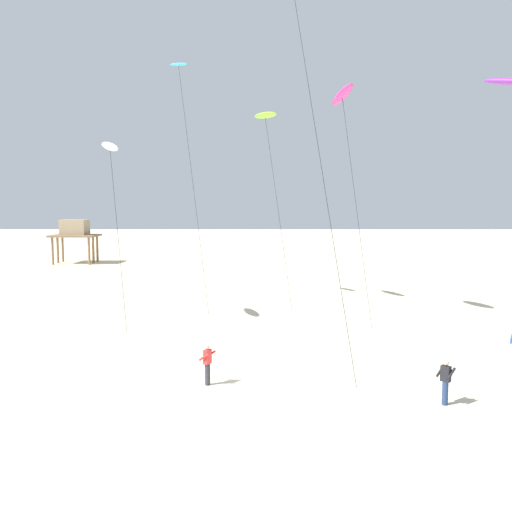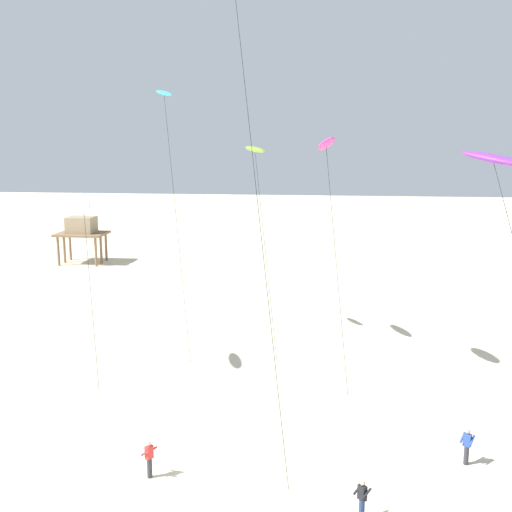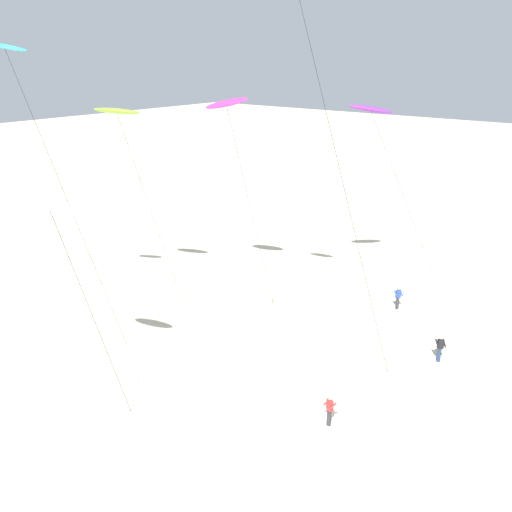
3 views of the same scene
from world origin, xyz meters
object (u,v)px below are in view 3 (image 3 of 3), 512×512
Objects in this scene: kite_flyer_nearest at (398,297)px; kite_flyer_middle at (440,348)px; kite_magenta at (227,104)px; kite_white at (49,206)px; kite_purple at (371,110)px; kite_flyer_furthest at (329,410)px; kite_cyan at (7,53)px; kite_lime at (117,112)px.

kite_flyer_middle is (-4.85, -4.77, 0.00)m from kite_flyer_nearest.
kite_magenta is 1.30× the size of kite_white.
kite_magenta reaches higher than kite_flyer_middle.
kite_purple is (21.65, -4.43, 2.72)m from kite_white.
kite_flyer_furthest is (6.70, -10.86, -9.71)m from kite_white.
kite_flyer_nearest is (6.53, -9.95, -13.00)m from kite_magenta.
kite_flyer_furthest is at bearing -169.02° from kite_flyer_nearest.
kite_cyan is 1.27× the size of kite_purple.
kite_purple is at bearing 54.52° from kite_flyer_middle.
kite_cyan is at bearing 67.46° from kite_white.
kite_magenta is at bearing 7.17° from kite_white.
kite_magenta is 19.49m from kite_flyer_furthest.
kite_white is 22.27m from kite_purple.
kite_cyan is 10.52× the size of kite_flyer_middle.
kite_flyer_middle is (1.68, -14.72, -13.00)m from kite_magenta.
kite_cyan reaches higher than kite_flyer_furthest.
kite_flyer_nearest is at bearing 10.98° from kite_flyer_furthest.
kite_cyan is 28.74m from kite_flyer_middle.
kite_cyan is at bearing 121.59° from kite_flyer_middle.
kite_flyer_furthest is (3.63, -18.23, -16.00)m from kite_cyan.
kite_flyer_middle is (12.51, -20.34, -16.00)m from kite_cyan.
kite_purple reaches higher than kite_white.
kite_magenta is 8.73× the size of kite_flyer_furthest.
kite_cyan is at bearing 147.58° from kite_purple.
kite_white is at bearing -172.83° from kite_magenta.
kite_magenta is at bearing -27.45° from kite_cyan.
kite_lime reaches higher than kite_flyer_nearest.
kite_purple reaches higher than kite_flyer_nearest.
kite_cyan reaches higher than kite_white.
kite_cyan reaches higher than kite_flyer_middle.
kite_white reaches higher than kite_flyer_middle.
kite_purple is (18.59, -11.81, -3.56)m from kite_cyan.
kite_magenta is 8.73× the size of kite_flyer_middle.
kite_magenta is 0.83× the size of kite_cyan.
kite_magenta is 8.73× the size of kite_flyer_nearest.
kite_lime is 8.28× the size of kite_flyer_furthest.
kite_flyer_furthest is at bearing 166.65° from kite_flyer_middle.
kite_white is at bearing 140.21° from kite_flyer_middle.
kite_magenta is at bearing -47.17° from kite_lime.
kite_lime is at bearing 137.94° from kite_purple.
kite_white is (-3.06, -7.37, -6.29)m from kite_cyan.
kite_lime is at bearing 132.83° from kite_magenta.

